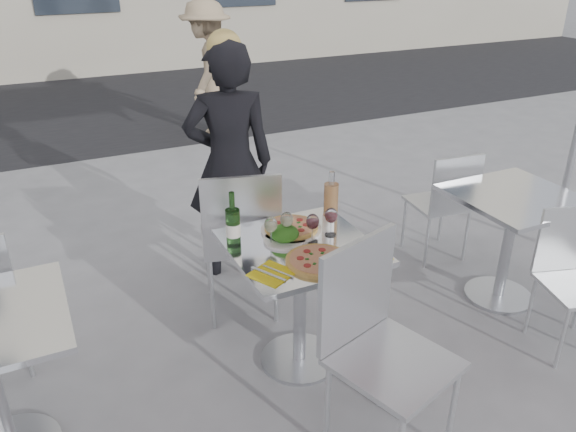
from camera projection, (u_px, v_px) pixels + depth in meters
name	position (u px, v px, depth m)	size (l,w,h in m)	color
ground	(299.00, 360.00, 3.21)	(80.00, 80.00, 0.00)	slate
street_asphalt	(107.00, 103.00, 8.49)	(24.00, 5.00, 0.00)	black
main_table	(300.00, 280.00, 2.97)	(0.72, 0.72, 0.75)	#B7BABF
side_table_right	(511.00, 225.00, 3.56)	(0.72, 0.72, 0.75)	#B7BABF
chair_far	(241.00, 233.00, 3.34)	(0.56, 0.57, 1.00)	silver
chair_near	(376.00, 334.00, 2.45)	(0.59, 0.60, 1.02)	silver
side_chair_rfar	(446.00, 198.00, 4.03)	(0.43, 0.44, 0.85)	silver
side_chair_rnear	(573.00, 268.00, 3.18)	(0.47, 0.48, 0.82)	silver
woman_diner	(230.00, 164.00, 3.76)	(0.60, 0.39, 1.64)	black
pedestrian_b	(208.00, 70.00, 6.68)	(1.05, 0.60, 1.62)	tan
pizza_near	(318.00, 260.00, 2.72)	(0.32, 0.32, 0.02)	tan
pizza_far	(291.00, 228.00, 3.02)	(0.33, 0.33, 0.03)	white
salad_plate	(285.00, 235.00, 2.91)	(0.22, 0.22, 0.09)	white
wine_bottle	(233.00, 225.00, 2.83)	(0.07, 0.08, 0.29)	#295B22
carafe	(331.00, 201.00, 3.09)	(0.08, 0.08, 0.29)	tan
sugar_shaker	(328.00, 221.00, 3.01)	(0.06, 0.06, 0.11)	white
wineglass_white_a	(271.00, 226.00, 2.84)	(0.07, 0.07, 0.16)	white
wineglass_white_b	(287.00, 221.00, 2.89)	(0.07, 0.07, 0.16)	white
wineglass_red_a	(313.00, 223.00, 2.87)	(0.07, 0.07, 0.16)	white
wineglass_red_b	(331.00, 216.00, 2.94)	(0.07, 0.07, 0.16)	white
napkin_left	(272.00, 273.00, 2.63)	(0.24, 0.24, 0.01)	yellow
napkin_right	(369.00, 253.00, 2.80)	(0.20, 0.20, 0.01)	yellow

